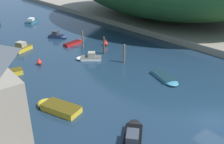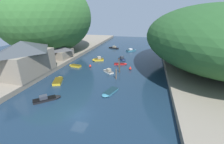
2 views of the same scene
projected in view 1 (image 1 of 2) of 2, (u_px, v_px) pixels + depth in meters
The scene contains 16 objects.
water_surface at pixel (61, 44), 44.98m from camera, with size 130.00×130.00×0.00m, color #192D42.
right_bank at pixel (159, 19), 60.15m from camera, with size 22.00×120.00×1.15m.
boat_white_cruiser at pixel (89, 57), 37.69m from camera, with size 3.86×3.48×1.21m.
boat_cabin_cruiser at pixel (58, 36), 47.94m from camera, with size 3.40×3.67×1.38m.
boat_navy_launch at pixel (56, 107), 25.24m from camera, with size 3.49×5.23×0.67m.
boat_near_quay at pixel (5, 74), 32.41m from camera, with size 4.21×2.01×0.68m.
boat_mid_channel at pixel (19, 49), 41.09m from camera, with size 4.56×3.56×1.45m.
boat_red_skiff at pixel (166, 78), 31.49m from camera, with size 3.06×4.98×0.44m.
boat_yellow_tender at pixel (75, 43), 44.59m from camera, with size 4.41×1.99×0.52m.
boat_moored_right at pixel (33, 21), 59.58m from camera, with size 4.83×4.60×1.18m.
boat_far_upstream at pixel (133, 136), 21.04m from camera, with size 4.78×4.49×1.14m.
mooring_post_middle at pixel (124, 53), 36.24m from camera, with size 0.30×0.30×2.84m.
mooring_post_fourth at pixel (104, 45), 39.57m from camera, with size 0.28×0.28×2.90m.
mooring_post_farthest at pixel (83, 40), 41.96m from camera, with size 0.26×0.26×3.10m.
channel_buoy_near at pixel (39, 62), 35.83m from camera, with size 0.72×0.72×1.09m.
channel_buoy_far at pixel (106, 43), 43.62m from camera, with size 0.79×0.79×1.19m.
Camera 1 is at (-20.14, -9.14, 14.04)m, focal length 40.00 mm.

